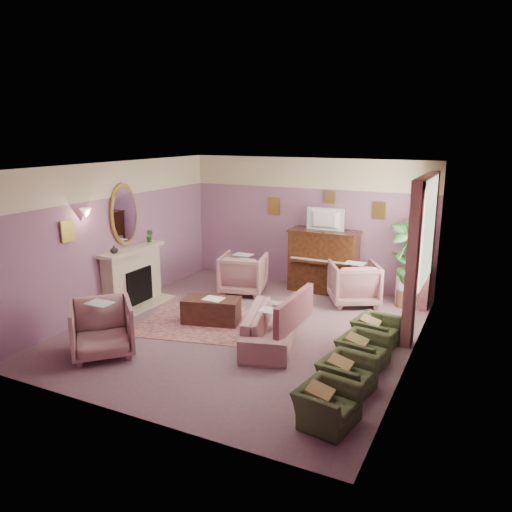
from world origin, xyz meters
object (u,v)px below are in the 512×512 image
at_px(side_table, 409,288).
at_px(coffee_table, 211,310).
at_px(olive_chair_a, 327,400).
at_px(olive_chair_b, 347,370).
at_px(floral_armchair_front, 101,326).
at_px(sofa, 271,320).
at_px(piano, 323,262).
at_px(television, 324,218).
at_px(floral_armchair_left, 243,271).
at_px(floral_armchair_right, 354,281).
at_px(olive_chair_d, 376,327).
at_px(olive_chair_c, 363,347).

bearing_deg(side_table, coffee_table, -140.04).
relative_size(olive_chair_a, olive_chair_b, 1.00).
bearing_deg(floral_armchair_front, sofa, 36.26).
bearing_deg(olive_chair_b, piano, 112.94).
distance_m(television, olive_chair_b, 4.46).
bearing_deg(floral_armchair_left, olive_chair_a, -51.21).
distance_m(olive_chair_b, side_table, 3.86).
relative_size(floral_armchair_right, floral_armchair_front, 1.00).
height_order(floral_armchair_right, floral_armchair_front, same).
bearing_deg(coffee_table, olive_chair_d, 6.08).
bearing_deg(olive_chair_d, television, 126.39).
distance_m(coffee_table, olive_chair_b, 3.17).
relative_size(floral_armchair_left, olive_chair_c, 1.32).
bearing_deg(olive_chair_b, olive_chair_d, 90.00).
relative_size(coffee_table, olive_chair_a, 1.41).
height_order(olive_chair_a, olive_chair_b, same).
xyz_separation_m(coffee_table, olive_chair_c, (2.88, -0.51, 0.08)).
bearing_deg(television, olive_chair_a, -70.48).
distance_m(floral_armchair_left, floral_armchair_front, 3.69).
distance_m(coffee_table, sofa, 1.37).
distance_m(floral_armchair_front, side_table, 5.82).
bearing_deg(floral_armchair_front, floral_armchair_right, 54.86).
bearing_deg(floral_armchair_left, floral_armchair_front, -98.16).
bearing_deg(olive_chair_d, piano, 125.80).
relative_size(coffee_table, side_table, 1.43).
height_order(sofa, olive_chair_d, sofa).
distance_m(floral_armchair_right, side_table, 1.08).
relative_size(olive_chair_b, side_table, 1.01).
xyz_separation_m(television, floral_armchair_front, (-2.00, -4.46, -1.13)).
xyz_separation_m(olive_chair_d, side_table, (0.13, 2.22, 0.04)).
bearing_deg(floral_armchair_left, floral_armchair_right, 8.59).
xyz_separation_m(sofa, olive_chair_a, (1.55, -1.84, -0.07)).
height_order(television, coffee_table, television).
bearing_deg(piano, television, -90.00).
relative_size(piano, television, 1.75).
distance_m(piano, olive_chair_d, 2.89).
xyz_separation_m(olive_chair_b, olive_chair_c, (0.00, 0.82, 0.00)).
distance_m(piano, floral_armchair_left, 1.72).
height_order(olive_chair_a, side_table, side_table).
relative_size(television, side_table, 1.14).
height_order(piano, sofa, piano).
distance_m(piano, olive_chair_b, 4.32).
bearing_deg(olive_chair_b, side_table, 88.01).
relative_size(floral_armchair_left, olive_chair_b, 1.32).
xyz_separation_m(sofa, olive_chair_c, (1.55, -0.20, -0.07)).
xyz_separation_m(piano, side_table, (1.81, -0.11, -0.30)).
relative_size(floral_armchair_right, olive_chair_a, 1.32).
distance_m(piano, coffee_table, 2.93).
bearing_deg(side_table, olive_chair_c, -92.53).
xyz_separation_m(floral_armchair_left, olive_chair_d, (3.16, -1.47, -0.16)).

